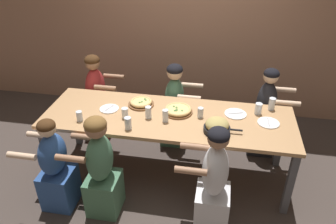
# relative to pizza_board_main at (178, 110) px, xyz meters

# --- Properties ---
(ground_plane) EXTENTS (18.00, 18.00, 0.00)m
(ground_plane) POSITION_rel_pizza_board_main_xyz_m (-0.10, -0.09, -0.83)
(ground_plane) COLOR #423833
(ground_plane) RESTS_ON ground
(restaurant_back_panel) EXTENTS (10.00, 0.06, 3.20)m
(restaurant_back_panel) POSITION_rel_pizza_board_main_xyz_m (-0.10, 1.54, 0.77)
(restaurant_back_panel) COLOR #9E7056
(restaurant_back_panel) RESTS_ON ground
(dining_table) EXTENTS (2.70, 0.88, 0.80)m
(dining_table) POSITION_rel_pizza_board_main_xyz_m (-0.10, -0.09, -0.10)
(dining_table) COLOR tan
(dining_table) RESTS_ON ground
(pizza_board_main) EXTENTS (0.32, 0.32, 0.06)m
(pizza_board_main) POSITION_rel_pizza_board_main_xyz_m (0.00, 0.00, 0.00)
(pizza_board_main) COLOR brown
(pizza_board_main) RESTS_ON dining_table
(pizza_board_second) EXTENTS (0.29, 0.29, 0.06)m
(pizza_board_second) POSITION_rel_pizza_board_main_xyz_m (-0.44, 0.09, -0.00)
(pizza_board_second) COLOR brown
(pizza_board_second) RESTS_ON dining_table
(skillet_bowl) EXTENTS (0.39, 0.27, 0.15)m
(skillet_bowl) POSITION_rel_pizza_board_main_xyz_m (0.44, -0.30, 0.04)
(skillet_bowl) COLOR black
(skillet_bowl) RESTS_ON dining_table
(empty_plate_a) EXTENTS (0.21, 0.21, 0.02)m
(empty_plate_a) POSITION_rel_pizza_board_main_xyz_m (-0.77, -0.07, -0.02)
(empty_plate_a) COLOR white
(empty_plate_a) RESTS_ON dining_table
(empty_plate_b) EXTENTS (0.23, 0.23, 0.02)m
(empty_plate_b) POSITION_rel_pizza_board_main_xyz_m (0.96, -0.05, -0.02)
(empty_plate_b) COLOR white
(empty_plate_b) RESTS_ON dining_table
(empty_plate_c) EXTENTS (0.24, 0.24, 0.02)m
(empty_plate_c) POSITION_rel_pizza_board_main_xyz_m (0.62, 0.07, -0.02)
(empty_plate_c) COLOR white
(empty_plate_c) RESTS_ON dining_table
(drinking_glass_a) EXTENTS (0.07, 0.07, 0.13)m
(drinking_glass_a) POSITION_rel_pizza_board_main_xyz_m (-0.45, -0.41, 0.03)
(drinking_glass_a) COLOR silver
(drinking_glass_a) RESTS_ON dining_table
(drinking_glass_b) EXTENTS (0.06, 0.06, 0.14)m
(drinking_glass_b) POSITION_rel_pizza_board_main_xyz_m (-0.10, -0.20, 0.03)
(drinking_glass_b) COLOR silver
(drinking_glass_b) RESTS_ON dining_table
(drinking_glass_c) EXTENTS (0.07, 0.07, 0.13)m
(drinking_glass_c) POSITION_rel_pizza_board_main_xyz_m (-0.29, -0.16, 0.03)
(drinking_glass_c) COLOR silver
(drinking_glass_c) RESTS_ON dining_table
(drinking_glass_d) EXTENTS (0.06, 0.06, 0.11)m
(drinking_glass_d) POSITION_rel_pizza_board_main_xyz_m (-0.99, -0.35, 0.02)
(drinking_glass_d) COLOR silver
(drinking_glass_d) RESTS_ON dining_table
(drinking_glass_e) EXTENTS (0.06, 0.06, 0.11)m
(drinking_glass_e) POSITION_rel_pizza_board_main_xyz_m (0.25, -0.05, 0.02)
(drinking_glass_e) COLOR silver
(drinking_glass_e) RESTS_ON dining_table
(drinking_glass_f) EXTENTS (0.07, 0.07, 0.12)m
(drinking_glass_f) POSITION_rel_pizza_board_main_xyz_m (-0.54, -0.21, 0.03)
(drinking_glass_f) COLOR silver
(drinking_glass_f) RESTS_ON dining_table
(drinking_glass_g) EXTENTS (0.07, 0.07, 0.14)m
(drinking_glass_g) POSITION_rel_pizza_board_main_xyz_m (1.01, 0.25, 0.04)
(drinking_glass_g) COLOR silver
(drinking_glass_g) RESTS_ON dining_table
(drinking_glass_h) EXTENTS (0.07, 0.07, 0.12)m
(drinking_glass_h) POSITION_rel_pizza_board_main_xyz_m (0.86, 0.13, 0.03)
(drinking_glass_h) COLOR silver
(drinking_glass_h) RESTS_ON dining_table
(diner_far_left) EXTENTS (0.51, 0.40, 1.17)m
(diner_far_left) POSITION_rel_pizza_board_main_xyz_m (-1.18, 0.57, -0.29)
(diner_far_left) COLOR #B22D2D
(diner_far_left) RESTS_ON ground
(diner_far_center) EXTENTS (0.51, 0.40, 1.12)m
(diner_far_center) POSITION_rel_pizza_board_main_xyz_m (-0.13, 0.57, -0.31)
(diner_far_center) COLOR #477556
(diner_far_center) RESTS_ON ground
(diner_near_midright) EXTENTS (0.51, 0.40, 1.14)m
(diner_near_midright) POSITION_rel_pizza_board_main_xyz_m (0.45, -0.76, -0.30)
(diner_near_midright) COLOR silver
(diner_near_midright) RESTS_ON ground
(diner_far_right) EXTENTS (0.51, 0.40, 1.15)m
(diner_far_right) POSITION_rel_pizza_board_main_xyz_m (1.01, 0.57, -0.31)
(diner_far_right) COLOR #232328
(diner_far_right) RESTS_ON ground
(diner_near_left) EXTENTS (0.51, 0.40, 1.04)m
(diner_near_left) POSITION_rel_pizza_board_main_xyz_m (-1.13, -0.76, -0.36)
(diner_near_left) COLOR #2D5193
(diner_near_left) RESTS_ON ground
(diner_near_midleft) EXTENTS (0.51, 0.40, 1.12)m
(diner_near_midleft) POSITION_rel_pizza_board_main_xyz_m (-0.64, -0.76, -0.30)
(diner_near_midleft) COLOR #477556
(diner_near_midleft) RESTS_ON ground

